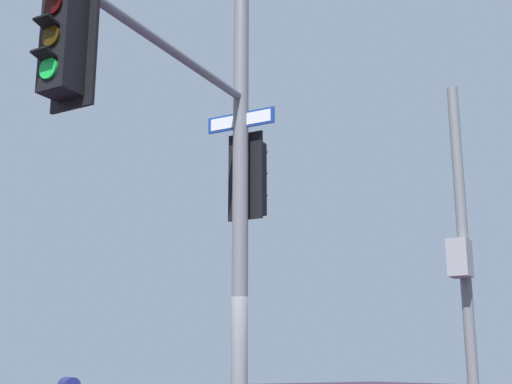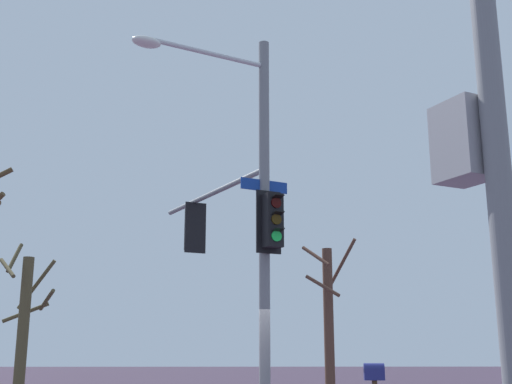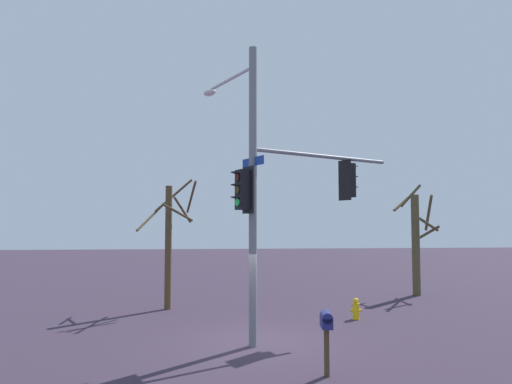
# 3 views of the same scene
# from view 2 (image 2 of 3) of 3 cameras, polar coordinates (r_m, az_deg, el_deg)

# --- Properties ---
(main_signal_pole_assembly) EXTENTS (6.28, 3.22, 8.32)m
(main_signal_pole_assembly) POSITION_cam_2_polar(r_m,az_deg,el_deg) (13.97, -1.53, -1.59)
(main_signal_pole_assembly) COLOR slate
(main_signal_pole_assembly) RESTS_ON ground
(secondary_pole_assembly) EXTENTS (0.82, 0.63, 7.92)m
(secondary_pole_assembly) POSITION_cam_2_polar(r_m,az_deg,el_deg) (6.69, 19.66, 5.65)
(secondary_pole_assembly) COLOR slate
(secondary_pole_assembly) RESTS_ON ground
(mailbox) EXTENTS (0.28, 0.46, 1.41)m
(mailbox) POSITION_cam_2_polar(r_m,az_deg,el_deg) (14.80, 10.48, -15.91)
(mailbox) COLOR #4C3823
(mailbox) RESTS_ON ground
(bare_tree_behind_pole) EXTENTS (1.84, 1.85, 5.25)m
(bare_tree_behind_pole) POSITION_cam_2_polar(r_m,az_deg,el_deg) (21.29, 6.49, -11.06)
(bare_tree_behind_pole) COLOR #51362A
(bare_tree_behind_pole) RESTS_ON ground
(bare_tree_corner) EXTENTS (1.99, 2.01, 5.12)m
(bare_tree_corner) POSITION_cam_2_polar(r_m,az_deg,el_deg) (22.31, -19.95, -10.72)
(bare_tree_corner) COLOR brown
(bare_tree_corner) RESTS_ON ground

